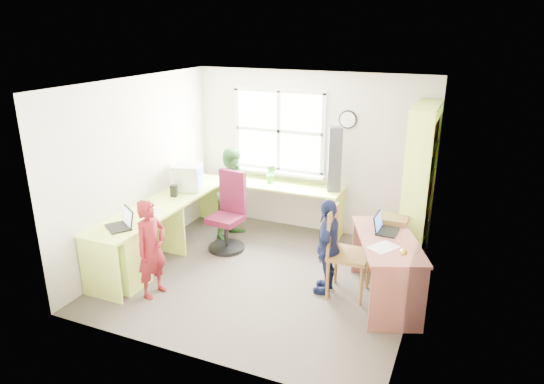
# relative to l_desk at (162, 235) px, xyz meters

# --- Properties ---
(room) EXTENTS (3.64, 3.44, 2.44)m
(room) POSITION_rel_l_desk_xyz_m (1.32, 0.38, 0.76)
(room) COLOR #443D36
(room) RESTS_ON ground
(l_desk) EXTENTS (2.38, 2.95, 0.75)m
(l_desk) POSITION_rel_l_desk_xyz_m (0.00, 0.00, 0.00)
(l_desk) COLOR #DEFF65
(l_desk) RESTS_ON ground
(right_desk) EXTENTS (1.06, 1.46, 0.77)m
(right_desk) POSITION_rel_l_desk_xyz_m (2.79, 0.34, 0.10)
(right_desk) COLOR #95544A
(right_desk) RESTS_ON ground
(bookshelf) EXTENTS (0.30, 1.02, 2.10)m
(bookshelf) POSITION_rel_l_desk_xyz_m (2.96, 1.47, 0.55)
(bookshelf) COLOR #DEFF65
(bookshelf) RESTS_ON ground
(swivel_chair) EXTENTS (0.56, 0.56, 1.11)m
(swivel_chair) POSITION_rel_l_desk_xyz_m (0.50, 0.87, 0.02)
(swivel_chair) COLOR black
(swivel_chair) RESTS_ON ground
(wooden_chair) EXTENTS (0.47, 0.47, 1.05)m
(wooden_chair) POSITION_rel_l_desk_xyz_m (2.29, 0.31, 0.11)
(wooden_chair) COLOR olive
(wooden_chair) RESTS_ON ground
(crt_monitor) EXTENTS (0.46, 0.43, 0.37)m
(crt_monitor) POSITION_rel_l_desk_xyz_m (-0.19, 0.95, 0.48)
(crt_monitor) COLOR silver
(crt_monitor) RESTS_ON l_desk
(laptop_left) EXTENTS (0.42, 0.41, 0.23)m
(laptop_left) POSITION_rel_l_desk_xyz_m (-0.16, -0.53, 0.35)
(laptop_left) COLOR black
(laptop_left) RESTS_ON l_desk
(laptop_right) EXTENTS (0.27, 0.32, 0.21)m
(laptop_right) POSITION_rel_l_desk_xyz_m (2.70, 0.51, 0.36)
(laptop_right) COLOR black
(laptop_right) RESTS_ON right_desk
(speaker_a) EXTENTS (0.10, 0.10, 0.17)m
(speaker_a) POSITION_rel_l_desk_xyz_m (-0.21, 0.62, 0.38)
(speaker_a) COLOR black
(speaker_a) RESTS_ON l_desk
(speaker_b) EXTENTS (0.10, 0.10, 0.16)m
(speaker_b) POSITION_rel_l_desk_xyz_m (-0.14, 1.09, 0.38)
(speaker_b) COLOR black
(speaker_b) RESTS_ON l_desk
(cd_tower) EXTENTS (0.23, 0.22, 0.93)m
(cd_tower) POSITION_rel_l_desk_xyz_m (1.76, 1.74, 0.76)
(cd_tower) COLOR black
(cd_tower) RESTS_ON l_desk
(game_box) EXTENTS (0.32, 0.32, 0.06)m
(game_box) POSITION_rel_l_desk_xyz_m (2.77, 0.86, 0.34)
(game_box) COLOR red
(game_box) RESTS_ON right_desk
(paper_a) EXTENTS (0.31, 0.37, 0.00)m
(paper_a) POSITION_rel_l_desk_xyz_m (-0.11, -0.04, 0.30)
(paper_a) COLOR beige
(paper_a) RESTS_ON l_desk
(paper_b) EXTENTS (0.35, 0.38, 0.00)m
(paper_b) POSITION_rel_l_desk_xyz_m (2.79, 0.09, 0.31)
(paper_b) COLOR beige
(paper_b) RESTS_ON right_desk
(potted_plant) EXTENTS (0.17, 0.15, 0.29)m
(potted_plant) POSITION_rel_l_desk_xyz_m (0.79, 1.70, 0.44)
(potted_plant) COLOR #2B6D2D
(potted_plant) RESTS_ON l_desk
(person_red) EXTENTS (0.34, 0.46, 1.17)m
(person_red) POSITION_rel_l_desk_xyz_m (0.29, -0.60, 0.13)
(person_red) COLOR maroon
(person_red) RESTS_ON ground
(person_green) EXTENTS (0.64, 0.75, 1.35)m
(person_green) POSITION_rel_l_desk_xyz_m (0.40, 1.27, 0.22)
(person_green) COLOR #316F2C
(person_green) RESTS_ON ground
(person_navy) EXTENTS (0.33, 0.70, 1.16)m
(person_navy) POSITION_rel_l_desk_xyz_m (2.13, 0.27, 0.12)
(person_navy) COLOR #161E46
(person_navy) RESTS_ON ground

